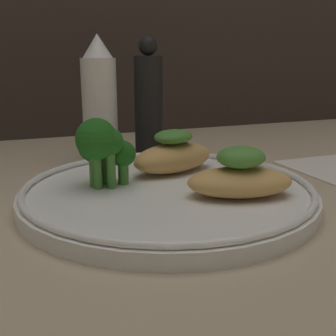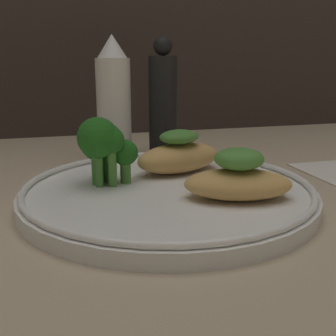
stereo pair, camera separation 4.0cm
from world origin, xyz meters
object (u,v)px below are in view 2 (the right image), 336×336
broccoli_bunch (103,143)px  sauce_bottle (114,102)px  pepper_grinder (163,104)px  plate (168,192)px

broccoli_bunch → sauce_bottle: 15.92cm
sauce_bottle → pepper_grinder: 6.72cm
broccoli_bunch → sauce_bottle: bearing=77.5°
broccoli_bunch → sauce_bottle: size_ratio=0.41×
plate → pepper_grinder: bearing=76.6°
sauce_bottle → plate: bearing=-82.8°
broccoli_bunch → pepper_grinder: 18.50cm
broccoli_bunch → sauce_bottle: sauce_bottle is taller
pepper_grinder → sauce_bottle: bearing=-180.0°
plate → pepper_grinder: (4.38, 18.37, 6.48)cm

